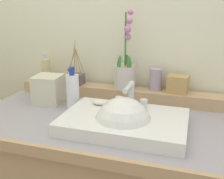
{
  "coord_description": "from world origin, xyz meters",
  "views": [
    {
      "loc": [
        0.35,
        -1.01,
        1.29
      ],
      "look_at": [
        0.05,
        -0.02,
        0.96
      ],
      "focal_mm": 42.57,
      "sensor_mm": 36.0,
      "label": 1
    }
  ],
  "objects_px": {
    "soap_bar": "(100,102)",
    "tissue_box": "(49,89)",
    "tumbler_cup": "(156,79)",
    "reed_diffuser": "(77,79)",
    "soap_dispenser": "(47,69)",
    "potted_plant": "(125,71)",
    "lotion_bottle": "(73,91)",
    "trinket_box": "(178,84)",
    "sink_basin": "(124,124)"
  },
  "relations": [
    {
      "from": "soap_bar",
      "to": "tissue_box",
      "type": "distance_m",
      "value": 0.31
    },
    {
      "from": "tumbler_cup",
      "to": "reed_diffuser",
      "type": "distance_m",
      "value": 0.42
    },
    {
      "from": "soap_dispenser",
      "to": "tissue_box",
      "type": "height_order",
      "value": "soap_dispenser"
    },
    {
      "from": "reed_diffuser",
      "to": "potted_plant",
      "type": "bearing_deg",
      "value": 1.44
    },
    {
      "from": "potted_plant",
      "to": "lotion_bottle",
      "type": "height_order",
      "value": "potted_plant"
    },
    {
      "from": "soap_dispenser",
      "to": "tissue_box",
      "type": "bearing_deg",
      "value": -57.49
    },
    {
      "from": "potted_plant",
      "to": "tumbler_cup",
      "type": "distance_m",
      "value": 0.16
    },
    {
      "from": "soap_dispenser",
      "to": "trinket_box",
      "type": "bearing_deg",
      "value": 0.32
    },
    {
      "from": "sink_basin",
      "to": "lotion_bottle",
      "type": "height_order",
      "value": "lotion_bottle"
    },
    {
      "from": "soap_dispenser",
      "to": "trinket_box",
      "type": "xyz_separation_m",
      "value": [
        0.71,
        0.0,
        -0.02
      ]
    },
    {
      "from": "tumbler_cup",
      "to": "trinket_box",
      "type": "distance_m",
      "value": 0.11
    },
    {
      "from": "soap_bar",
      "to": "lotion_bottle",
      "type": "relative_size",
      "value": 0.35
    },
    {
      "from": "reed_diffuser",
      "to": "soap_dispenser",
      "type": "bearing_deg",
      "value": 176.44
    },
    {
      "from": "tissue_box",
      "to": "potted_plant",
      "type": "bearing_deg",
      "value": 24.27
    },
    {
      "from": "reed_diffuser",
      "to": "lotion_bottle",
      "type": "xyz_separation_m",
      "value": [
        0.06,
        -0.18,
        -0.01
      ]
    },
    {
      "from": "potted_plant",
      "to": "lotion_bottle",
      "type": "relative_size",
      "value": 1.95
    },
    {
      "from": "lotion_bottle",
      "to": "potted_plant",
      "type": "bearing_deg",
      "value": 43.05
    },
    {
      "from": "reed_diffuser",
      "to": "trinket_box",
      "type": "bearing_deg",
      "value": 1.69
    },
    {
      "from": "trinket_box",
      "to": "lotion_bottle",
      "type": "height_order",
      "value": "lotion_bottle"
    },
    {
      "from": "reed_diffuser",
      "to": "tissue_box",
      "type": "xyz_separation_m",
      "value": [
        -0.08,
        -0.15,
        -0.02
      ]
    },
    {
      "from": "sink_basin",
      "to": "tissue_box",
      "type": "xyz_separation_m",
      "value": [
        -0.43,
        0.18,
        0.05
      ]
    },
    {
      "from": "soap_dispenser",
      "to": "reed_diffuser",
      "type": "height_order",
      "value": "reed_diffuser"
    },
    {
      "from": "tissue_box",
      "to": "reed_diffuser",
      "type": "bearing_deg",
      "value": 61.18
    },
    {
      "from": "tumbler_cup",
      "to": "soap_dispenser",
      "type": "bearing_deg",
      "value": -178.46
    },
    {
      "from": "tumbler_cup",
      "to": "trinket_box",
      "type": "xyz_separation_m",
      "value": [
        0.11,
        -0.01,
        -0.01
      ]
    },
    {
      "from": "soap_bar",
      "to": "reed_diffuser",
      "type": "relative_size",
      "value": 0.3
    },
    {
      "from": "tumbler_cup",
      "to": "potted_plant",
      "type": "bearing_deg",
      "value": -172.06
    },
    {
      "from": "reed_diffuser",
      "to": "tissue_box",
      "type": "bearing_deg",
      "value": -118.82
    },
    {
      "from": "sink_basin",
      "to": "soap_bar",
      "type": "bearing_deg",
      "value": 143.77
    },
    {
      "from": "soap_dispenser",
      "to": "tissue_box",
      "type": "relative_size",
      "value": 1.17
    },
    {
      "from": "trinket_box",
      "to": "tissue_box",
      "type": "distance_m",
      "value": 0.63
    },
    {
      "from": "tumbler_cup",
      "to": "trinket_box",
      "type": "relative_size",
      "value": 1.13
    },
    {
      "from": "reed_diffuser",
      "to": "lotion_bottle",
      "type": "distance_m",
      "value": 0.19
    },
    {
      "from": "tumbler_cup",
      "to": "lotion_bottle",
      "type": "xyz_separation_m",
      "value": [
        -0.35,
        -0.21,
        -0.03
      ]
    },
    {
      "from": "potted_plant",
      "to": "trinket_box",
      "type": "bearing_deg",
      "value": 1.96
    },
    {
      "from": "reed_diffuser",
      "to": "lotion_bottle",
      "type": "height_order",
      "value": "reed_diffuser"
    },
    {
      "from": "soap_bar",
      "to": "soap_dispenser",
      "type": "height_order",
      "value": "soap_dispenser"
    },
    {
      "from": "tumbler_cup",
      "to": "tissue_box",
      "type": "xyz_separation_m",
      "value": [
        -0.5,
        -0.18,
        -0.05
      ]
    },
    {
      "from": "soap_bar",
      "to": "lotion_bottle",
      "type": "distance_m",
      "value": 0.16
    },
    {
      "from": "sink_basin",
      "to": "tissue_box",
      "type": "distance_m",
      "value": 0.47
    },
    {
      "from": "sink_basin",
      "to": "tissue_box",
      "type": "bearing_deg",
      "value": 157.74
    },
    {
      "from": "sink_basin",
      "to": "potted_plant",
      "type": "xyz_separation_m",
      "value": [
        -0.08,
        0.33,
        0.13
      ]
    },
    {
      "from": "soap_bar",
      "to": "lotion_bottle",
      "type": "xyz_separation_m",
      "value": [
        -0.15,
        0.05,
        0.02
      ]
    },
    {
      "from": "trinket_box",
      "to": "tissue_box",
      "type": "relative_size",
      "value": 0.69
    },
    {
      "from": "tumbler_cup",
      "to": "reed_diffuser",
      "type": "bearing_deg",
      "value": -176.19
    },
    {
      "from": "soap_dispenser",
      "to": "lotion_bottle",
      "type": "bearing_deg",
      "value": -37.87
    },
    {
      "from": "sink_basin",
      "to": "tumbler_cup",
      "type": "relative_size",
      "value": 4.48
    },
    {
      "from": "tumbler_cup",
      "to": "tissue_box",
      "type": "relative_size",
      "value": 0.78
    },
    {
      "from": "trinket_box",
      "to": "lotion_bottle",
      "type": "relative_size",
      "value": 0.48
    },
    {
      "from": "potted_plant",
      "to": "soap_dispenser",
      "type": "bearing_deg",
      "value": 179.38
    }
  ]
}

